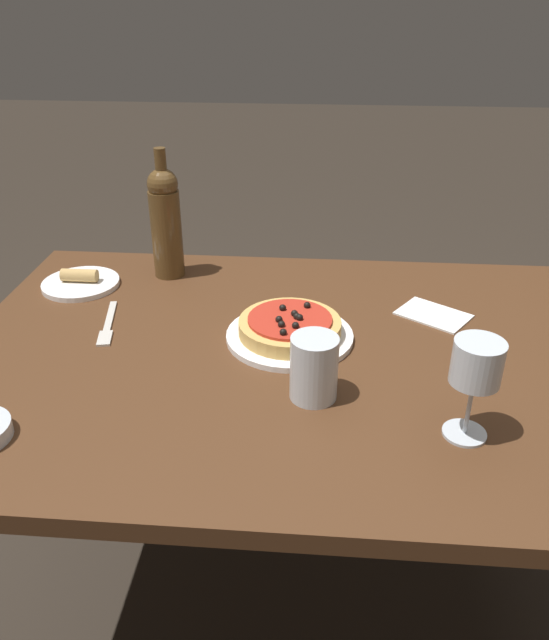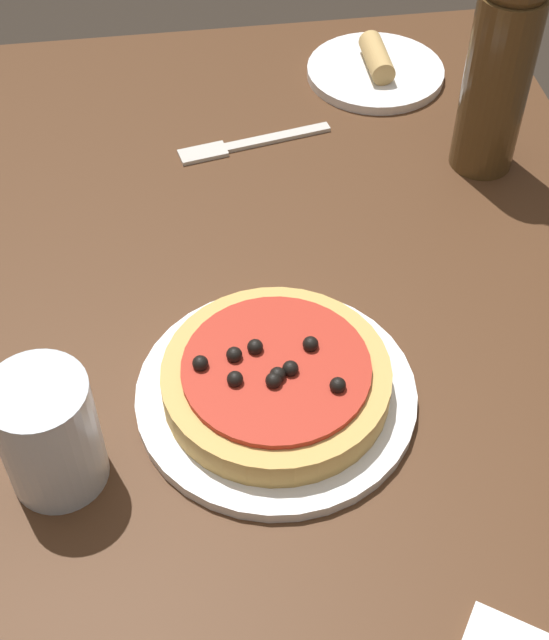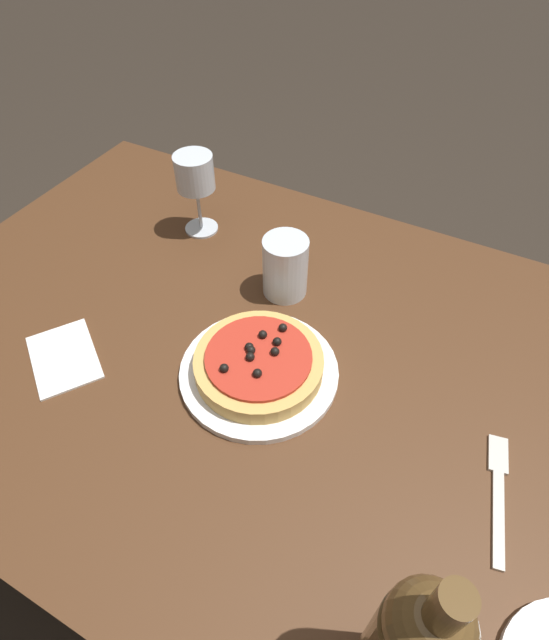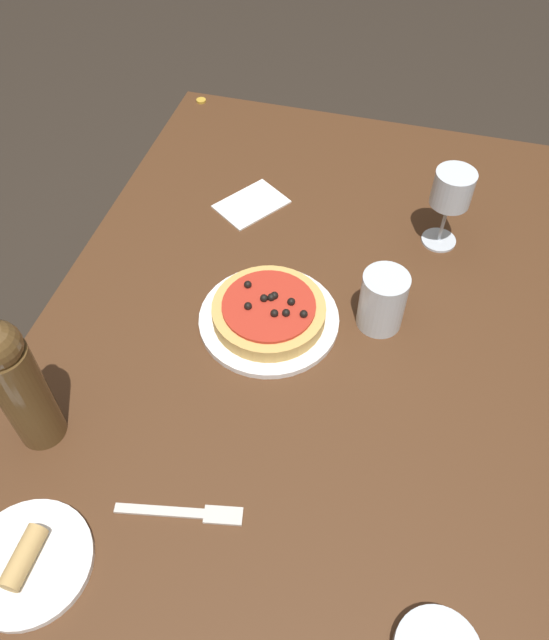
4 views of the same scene
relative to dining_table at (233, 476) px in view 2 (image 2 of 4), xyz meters
The scene contains 7 objects.
dining_table is the anchor object (origin of this frame).
dinner_plate 0.11m from the dining_table, 66.89° to the right, with size 0.25×0.25×0.01m.
pizza 0.13m from the dining_table, 66.89° to the right, with size 0.20×0.20×0.05m.
wine_bottle 0.51m from the dining_table, 45.24° to the right, with size 0.07×0.07×0.30m.
water_cup 0.21m from the dining_table, 102.53° to the left, with size 0.08×0.08×0.11m.
fork 0.41m from the dining_table, ahead, with size 0.06×0.19×0.00m.
side_plate 0.58m from the dining_table, 25.51° to the right, with size 0.18×0.18×0.04m.
Camera 2 is at (-0.46, 0.03, 1.37)m, focal length 50.00 mm.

